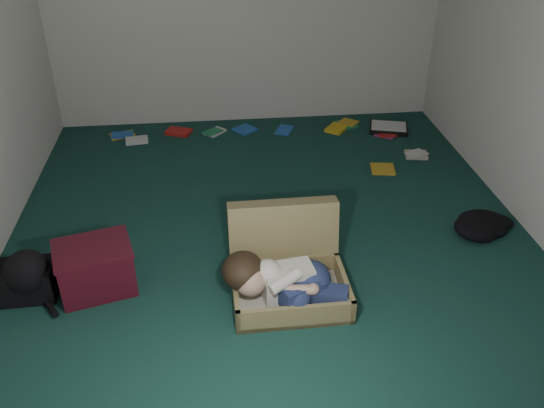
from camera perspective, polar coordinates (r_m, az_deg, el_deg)
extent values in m
plane|color=#133831|center=(4.49, -0.21, -2.82)|extent=(4.50, 4.50, 0.00)
plane|color=silver|center=(1.93, 6.97, -8.29)|extent=(4.50, 0.00, 4.50)
cube|color=olive|center=(3.79, 1.82, -8.63)|extent=(0.75, 0.54, 0.17)
cube|color=silver|center=(3.82, 1.81, -9.13)|extent=(0.69, 0.48, 0.02)
cube|color=olive|center=(3.96, 1.12, -3.41)|extent=(0.75, 0.24, 0.55)
cube|color=white|center=(3.71, 1.56, -7.75)|extent=(0.34, 0.23, 0.23)
sphere|color=tan|center=(3.63, -2.13, -7.57)|extent=(0.20, 0.20, 0.20)
ellipsoid|color=black|center=(3.65, -2.90, -6.59)|extent=(0.27, 0.28, 0.23)
ellipsoid|color=navy|center=(3.75, 3.98, -7.44)|extent=(0.25, 0.28, 0.23)
cube|color=navy|center=(3.65, 2.98, -8.83)|extent=(0.31, 0.23, 0.15)
cube|color=navy|center=(3.69, 5.48, -9.03)|extent=(0.28, 0.20, 0.12)
sphere|color=white|center=(3.74, 6.90, -8.82)|extent=(0.12, 0.12, 0.12)
sphere|color=white|center=(3.70, 7.15, -9.68)|extent=(0.11, 0.11, 0.11)
cylinder|color=tan|center=(3.59, 2.75, -8.47)|extent=(0.19, 0.07, 0.07)
cube|color=#3F0D17|center=(4.03, -17.07, -6.22)|extent=(0.55, 0.48, 0.32)
cube|color=#3F0D17|center=(3.93, -17.45, -4.25)|extent=(0.58, 0.50, 0.02)
cube|color=black|center=(6.29, 11.47, 7.37)|extent=(0.47, 0.40, 0.05)
cube|color=white|center=(6.28, 11.49, 7.60)|extent=(0.42, 0.35, 0.01)
cube|color=gold|center=(6.25, -14.60, 6.64)|extent=(0.21, 0.16, 0.02)
cube|color=#B31B17|center=(6.18, -9.22, 7.02)|extent=(0.26, 0.25, 0.02)
cube|color=silver|center=(6.14, -5.68, 7.10)|extent=(0.21, 0.24, 0.02)
cube|color=blue|center=(6.17, 1.23, 7.38)|extent=(0.22, 0.25, 0.02)
cube|color=gold|center=(6.22, 6.41, 7.38)|extent=(0.26, 0.24, 0.02)
cube|color=#20784B|center=(6.34, 7.39, 7.79)|extent=(0.22, 0.17, 0.02)
cube|color=#97256A|center=(6.17, 11.15, 6.78)|extent=(0.26, 0.26, 0.02)
cube|color=beige|center=(5.79, 14.08, 4.69)|extent=(0.19, 0.24, 0.02)
cube|color=gold|center=(5.46, 10.91, 3.42)|extent=(0.23, 0.26, 0.02)
cube|color=#B31B17|center=(6.31, 11.83, 7.26)|extent=(0.26, 0.23, 0.02)
cube|color=silver|center=(6.08, -13.24, 6.12)|extent=(0.23, 0.19, 0.02)
cube|color=blue|center=(6.18, -2.70, 7.40)|extent=(0.26, 0.26, 0.02)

